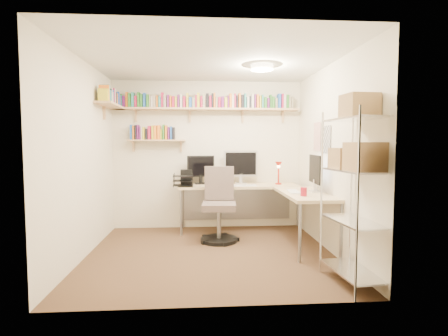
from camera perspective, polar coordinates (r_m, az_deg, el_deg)
The scene contains 6 objects.
ground at distance 4.73m, azimuth -2.19°, elevation -13.81°, with size 3.20×3.20×0.00m, color #432F1C.
room_shell at distance 4.50m, azimuth -2.19°, elevation 5.30°, with size 3.24×3.04×2.52m.
wall_shelves at distance 5.83m, azimuth -7.03°, elevation 9.69°, with size 3.12×1.09×0.80m.
corner_desk at distance 5.55m, azimuth 3.65°, elevation -3.13°, with size 2.20×1.99×1.33m.
office_chair at distance 5.24m, azimuth -0.80°, elevation -6.82°, with size 0.58×0.59×1.10m.
wire_rack at distance 3.72m, azimuth 20.83°, elevation 1.72°, with size 0.44×0.80×1.93m.
Camera 1 is at (-0.14, -4.50, 1.45)m, focal length 28.00 mm.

